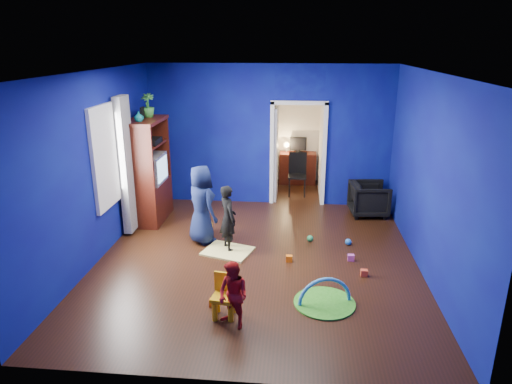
# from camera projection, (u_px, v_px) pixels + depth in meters

# --- Properties ---
(floor) EXTENTS (5.00, 5.50, 0.01)m
(floor) POSITION_uv_depth(u_px,v_px,m) (257.00, 260.00, 7.26)
(floor) COLOR black
(floor) RESTS_ON ground
(ceiling) EXTENTS (5.00, 5.50, 0.01)m
(ceiling) POSITION_uv_depth(u_px,v_px,m) (257.00, 72.00, 6.35)
(ceiling) COLOR white
(ceiling) RESTS_ON wall_back
(wall_back) EXTENTS (5.00, 0.02, 2.90)m
(wall_back) POSITION_uv_depth(u_px,v_px,m) (269.00, 136.00, 9.40)
(wall_back) COLOR #0A0966
(wall_back) RESTS_ON floor
(wall_front) EXTENTS (5.00, 0.02, 2.90)m
(wall_front) POSITION_uv_depth(u_px,v_px,m) (230.00, 253.00, 4.20)
(wall_front) COLOR #0A0966
(wall_front) RESTS_ON floor
(wall_left) EXTENTS (0.02, 5.50, 2.90)m
(wall_left) POSITION_uv_depth(u_px,v_px,m) (96.00, 168.00, 7.02)
(wall_left) COLOR #0A0966
(wall_left) RESTS_ON floor
(wall_right) EXTENTS (0.02, 5.50, 2.90)m
(wall_right) POSITION_uv_depth(u_px,v_px,m) (429.00, 177.00, 6.58)
(wall_right) COLOR #0A0966
(wall_right) RESTS_ON floor
(alcove) EXTENTS (1.00, 1.75, 2.50)m
(alcove) POSITION_uv_depth(u_px,v_px,m) (298.00, 138.00, 10.24)
(alcove) COLOR silver
(alcove) RESTS_ON floor
(armchair) EXTENTS (0.79, 0.77, 0.66)m
(armchair) POSITION_uv_depth(u_px,v_px,m) (369.00, 199.00, 9.05)
(armchair) COLOR black
(armchair) RESTS_ON floor
(child_black) EXTENTS (0.44, 0.49, 1.12)m
(child_black) POSITION_uv_depth(u_px,v_px,m) (228.00, 218.00, 7.44)
(child_black) COLOR black
(child_black) RESTS_ON floor
(child_navy) EXTENTS (0.77, 0.78, 1.36)m
(child_navy) POSITION_uv_depth(u_px,v_px,m) (202.00, 205.00, 7.71)
(child_navy) COLOR #0F1737
(child_navy) RESTS_ON floor
(toddler_red) EXTENTS (0.52, 0.50, 0.85)m
(toddler_red) POSITION_uv_depth(u_px,v_px,m) (233.00, 295.00, 5.43)
(toddler_red) COLOR red
(toddler_red) RESTS_ON floor
(vase) EXTENTS (0.20, 0.20, 0.18)m
(vase) POSITION_uv_depth(u_px,v_px,m) (139.00, 117.00, 8.01)
(vase) COLOR #0D5E68
(vase) RESTS_ON tv_armoire
(potted_plant) EXTENTS (0.28, 0.28, 0.44)m
(potted_plant) POSITION_uv_depth(u_px,v_px,m) (148.00, 105.00, 8.46)
(potted_plant) COLOR #327F2E
(potted_plant) RESTS_ON tv_armoire
(tv_armoire) EXTENTS (0.58, 1.14, 1.96)m
(tv_armoire) POSITION_uv_depth(u_px,v_px,m) (149.00, 171.00, 8.63)
(tv_armoire) COLOR #381509
(tv_armoire) RESTS_ON floor
(crt_tv) EXTENTS (0.46, 0.70, 0.54)m
(crt_tv) POSITION_uv_depth(u_px,v_px,m) (151.00, 169.00, 8.61)
(crt_tv) COLOR silver
(crt_tv) RESTS_ON tv_armoire
(yellow_blanket) EXTENTS (0.90, 0.80, 0.03)m
(yellow_blanket) POSITION_uv_depth(u_px,v_px,m) (228.00, 251.00, 7.52)
(yellow_blanket) COLOR #F2E07A
(yellow_blanket) RESTS_ON floor
(hopper_ball) EXTENTS (0.36, 0.36, 0.36)m
(hopper_ball) POSITION_uv_depth(u_px,v_px,m) (203.00, 226.00, 8.11)
(hopper_ball) COLOR yellow
(hopper_ball) RESTS_ON floor
(kid_chair) EXTENTS (0.32, 0.32, 0.50)m
(kid_chair) POSITION_uv_depth(u_px,v_px,m) (224.00, 299.00, 5.69)
(kid_chair) COLOR yellow
(kid_chair) RESTS_ON floor
(play_mat) EXTENTS (0.81, 0.81, 0.02)m
(play_mat) POSITION_uv_depth(u_px,v_px,m) (324.00, 303.00, 6.04)
(play_mat) COLOR #419922
(play_mat) RESTS_ON floor
(toy_arch) EXTENTS (0.72, 0.25, 0.73)m
(toy_arch) POSITION_uv_depth(u_px,v_px,m) (324.00, 302.00, 6.04)
(toy_arch) COLOR #3F8CD8
(toy_arch) RESTS_ON floor
(window_left) EXTENTS (0.03, 0.95, 1.55)m
(window_left) POSITION_uv_depth(u_px,v_px,m) (105.00, 156.00, 7.32)
(window_left) COLOR white
(window_left) RESTS_ON wall_left
(curtain) EXTENTS (0.14, 0.42, 2.40)m
(curtain) POSITION_uv_depth(u_px,v_px,m) (126.00, 166.00, 7.93)
(curtain) COLOR slate
(curtain) RESTS_ON floor
(doorway) EXTENTS (1.16, 0.10, 2.10)m
(doorway) POSITION_uv_depth(u_px,v_px,m) (298.00, 156.00, 9.47)
(doorway) COLOR white
(doorway) RESTS_ON floor
(study_desk) EXTENTS (0.88, 0.44, 0.75)m
(study_desk) POSITION_uv_depth(u_px,v_px,m) (297.00, 168.00, 11.11)
(study_desk) COLOR #3D140A
(study_desk) RESTS_ON floor
(desk_monitor) EXTENTS (0.40, 0.05, 0.32)m
(desk_monitor) POSITION_uv_depth(u_px,v_px,m) (298.00, 144.00, 11.05)
(desk_monitor) COLOR black
(desk_monitor) RESTS_ON study_desk
(desk_lamp) EXTENTS (0.14, 0.14, 0.14)m
(desk_lamp) POSITION_uv_depth(u_px,v_px,m) (287.00, 145.00, 11.02)
(desk_lamp) COLOR #FFD88C
(desk_lamp) RESTS_ON study_desk
(folding_chair) EXTENTS (0.40, 0.40, 0.92)m
(folding_chair) POSITION_uv_depth(u_px,v_px,m) (297.00, 175.00, 10.18)
(folding_chair) COLOR black
(folding_chair) RESTS_ON floor
(book_shelf) EXTENTS (0.88, 0.24, 0.04)m
(book_shelf) POSITION_uv_depth(u_px,v_px,m) (300.00, 99.00, 10.70)
(book_shelf) COLOR white
(book_shelf) RESTS_ON study_desk
(toy_0) EXTENTS (0.10, 0.08, 0.10)m
(toy_0) POSITION_uv_depth(u_px,v_px,m) (364.00, 273.00, 6.74)
(toy_0) COLOR #ED4827
(toy_0) RESTS_ON floor
(toy_1) EXTENTS (0.11, 0.11, 0.11)m
(toy_1) POSITION_uv_depth(u_px,v_px,m) (348.00, 242.00, 7.78)
(toy_1) COLOR blue
(toy_1) RESTS_ON floor
(toy_2) EXTENTS (0.10, 0.08, 0.10)m
(toy_2) POSITION_uv_depth(u_px,v_px,m) (213.00, 303.00, 5.97)
(toy_2) COLOR #EC5B0C
(toy_2) RESTS_ON floor
(toy_3) EXTENTS (0.11, 0.11, 0.11)m
(toy_3) POSITION_uv_depth(u_px,v_px,m) (310.00, 238.00, 7.92)
(toy_3) COLOR green
(toy_3) RESTS_ON floor
(toy_4) EXTENTS (0.10, 0.08, 0.10)m
(toy_4) POSITION_uv_depth(u_px,v_px,m) (351.00, 258.00, 7.22)
(toy_4) COLOR #D34FA8
(toy_4) RESTS_ON floor
(toy_5) EXTENTS (0.10, 0.08, 0.10)m
(toy_5) POSITION_uv_depth(u_px,v_px,m) (289.00, 259.00, 7.19)
(toy_5) COLOR orange
(toy_5) RESTS_ON floor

